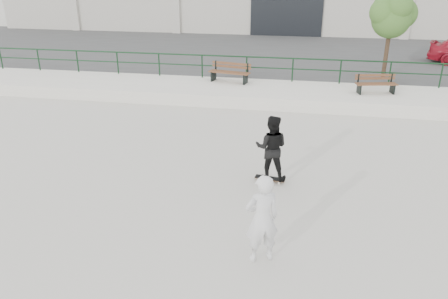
% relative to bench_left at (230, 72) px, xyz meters
% --- Properties ---
extents(ground, '(120.00, 120.00, 0.00)m').
position_rel_bench_left_xyz_m(ground, '(1.65, -10.26, -0.91)').
color(ground, '#B5B2A5').
rests_on(ground, ground).
extents(ledge, '(30.00, 3.00, 0.50)m').
position_rel_bench_left_xyz_m(ledge, '(1.65, -0.76, -0.66)').
color(ledge, silver).
rests_on(ledge, ground).
extents(parking_strip, '(60.00, 14.00, 0.50)m').
position_rel_bench_left_xyz_m(parking_strip, '(1.65, 7.74, -0.66)').
color(parking_strip, '#3D3D3D').
rests_on(parking_strip, ground).
extents(railing, '(28.00, 0.06, 1.03)m').
position_rel_bench_left_xyz_m(railing, '(1.65, 0.54, 0.34)').
color(railing, '#12321A').
rests_on(railing, ledge).
extents(bench_left, '(1.85, 0.88, 0.82)m').
position_rel_bench_left_xyz_m(bench_left, '(0.00, 0.00, 0.00)').
color(bench_left, brown).
rests_on(bench_left, ledge).
extents(bench_right, '(1.65, 0.78, 0.73)m').
position_rel_bench_left_xyz_m(bench_right, '(5.95, -0.73, -0.04)').
color(bench_right, brown).
rests_on(bench_right, ledge).
extents(tree, '(2.06, 1.83, 3.67)m').
position_rel_bench_left_xyz_m(tree, '(6.66, 1.92, 2.34)').
color(tree, '#4C3926').
rests_on(tree, parking_strip).
extents(skateboard, '(0.80, 0.32, 0.09)m').
position_rel_bench_left_xyz_m(skateboard, '(2.46, -8.14, -0.83)').
color(skateboard, black).
rests_on(skateboard, ground).
extents(standing_skater, '(0.84, 0.66, 1.69)m').
position_rel_bench_left_xyz_m(standing_skater, '(2.46, -8.14, 0.03)').
color(standing_skater, black).
rests_on(standing_skater, skateboard).
extents(seated_skater, '(0.77, 0.66, 1.78)m').
position_rel_bench_left_xyz_m(seated_skater, '(2.56, -11.43, -0.02)').
color(seated_skater, silver).
rests_on(seated_skater, ground).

